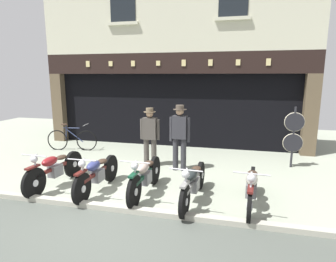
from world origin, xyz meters
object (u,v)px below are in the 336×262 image
(motorcycle_center_left, at_px, (97,173))
(motorcycle_left, at_px, (55,169))
(motorcycle_center, at_px, (145,176))
(advert_board_near, at_px, (119,95))
(tyre_sign_pole, at_px, (294,133))
(salesman_left, at_px, (150,134))
(leaning_bicycle, at_px, (72,139))
(advert_board_far, at_px, (97,96))
(shopkeeper_center, at_px, (180,134))
(motorcycle_right, at_px, (251,187))
(motorcycle_center_right, at_px, (193,182))

(motorcycle_center_left, bearing_deg, motorcycle_left, -1.77)
(motorcycle_center, bearing_deg, motorcycle_left, 2.30)
(advert_board_near, bearing_deg, tyre_sign_pole, -16.22)
(motorcycle_center_left, distance_m, tyre_sign_pole, 5.34)
(salesman_left, relative_size, leaning_bicycle, 0.96)
(advert_board_far, bearing_deg, shopkeeper_center, -35.45)
(salesman_left, relative_size, advert_board_near, 1.58)
(motorcycle_right, bearing_deg, salesman_left, -32.30)
(motorcycle_center, bearing_deg, motorcycle_right, 179.56)
(shopkeeper_center, xyz_separation_m, leaning_bicycle, (-4.03, 1.18, -0.62))
(tyre_sign_pole, xyz_separation_m, leaning_bicycle, (-7.03, 0.19, -0.60))
(shopkeeper_center, relative_size, advert_board_near, 1.69)
(motorcycle_left, bearing_deg, motorcycle_center_right, -177.81)
(tyre_sign_pole, bearing_deg, motorcycle_right, -112.89)
(motorcycle_center, bearing_deg, motorcycle_center_right, 175.80)
(motorcycle_right, relative_size, advert_board_far, 1.95)
(motorcycle_center_left, distance_m, motorcycle_right, 3.27)
(tyre_sign_pole, distance_m, advert_board_far, 7.05)
(motorcycle_center_right, distance_m, shopkeeper_center, 2.09)
(motorcycle_center, height_order, leaning_bicycle, same)
(tyre_sign_pole, bearing_deg, motorcycle_left, -153.03)
(motorcycle_center, height_order, advert_board_far, advert_board_far)
(motorcycle_left, relative_size, motorcycle_center, 1.02)
(salesman_left, bearing_deg, advert_board_near, -53.51)
(motorcycle_center, relative_size, salesman_left, 1.19)
(motorcycle_center_left, height_order, leaning_bicycle, leaning_bicycle)
(motorcycle_center, bearing_deg, advert_board_far, -51.75)
(motorcycle_right, height_order, leaning_bicycle, leaning_bicycle)
(motorcycle_center_right, distance_m, advert_board_far, 6.54)
(advert_board_near, xyz_separation_m, leaning_bicycle, (-1.15, -1.52, -1.43))
(leaning_bicycle, bearing_deg, shopkeeper_center, 64.09)
(motorcycle_right, xyz_separation_m, advert_board_near, (-4.68, 4.55, 1.40))
(motorcycle_center_left, bearing_deg, motorcycle_center, -175.01)
(advert_board_near, distance_m, leaning_bicycle, 2.39)
(advert_board_far, height_order, leaning_bicycle, advert_board_far)
(motorcycle_center_left, distance_m, motorcycle_center_right, 2.14)
(tyre_sign_pole, bearing_deg, leaning_bicycle, 178.45)
(motorcycle_center_left, distance_m, motorcycle_center, 1.09)
(motorcycle_center_right, relative_size, shopkeeper_center, 1.16)
(motorcycle_left, bearing_deg, salesman_left, -126.83)
(motorcycle_center_left, distance_m, shopkeeper_center, 2.45)
(motorcycle_left, relative_size, advert_board_near, 1.92)
(leaning_bicycle, bearing_deg, motorcycle_left, 16.36)
(tyre_sign_pole, bearing_deg, salesman_left, -167.97)
(motorcycle_center, relative_size, advert_board_far, 2.01)
(motorcycle_center_left, relative_size, motorcycle_right, 1.02)
(tyre_sign_pole, height_order, leaning_bicycle, tyre_sign_pole)
(advert_board_far, bearing_deg, motorcycle_right, -39.12)
(motorcycle_left, height_order, advert_board_far, advert_board_far)
(motorcycle_center, relative_size, motorcycle_right, 1.03)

